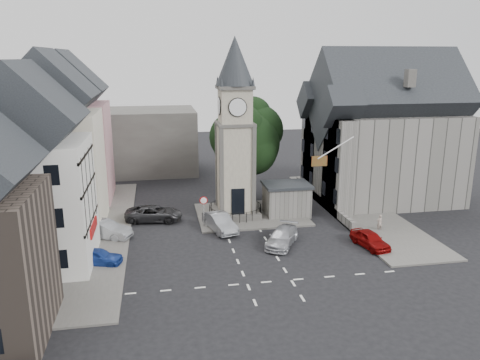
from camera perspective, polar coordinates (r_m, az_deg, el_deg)
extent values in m
plane|color=black|center=(36.66, 1.53, -8.46)|extent=(120.00, 120.00, 0.00)
cube|color=#595651|center=(41.91, -17.30, -6.01)|extent=(6.00, 30.00, 0.14)
cube|color=#595651|center=(47.37, 13.90, -3.37)|extent=(6.00, 26.00, 0.14)
cube|color=#595651|center=(44.23, 1.34, -4.21)|extent=(10.00, 8.00, 0.16)
cube|color=silver|center=(31.80, 3.59, -12.28)|extent=(20.00, 8.00, 0.01)
cube|color=#4C4944|center=(43.88, -0.59, -3.99)|extent=(4.20, 4.20, 0.70)
torus|color=black|center=(43.65, -0.59, -3.09)|extent=(4.86, 4.86, 0.06)
cube|color=gray|center=(42.68, -0.60, 1.55)|extent=(3.00, 3.00, 8.00)
cube|color=black|center=(42.04, -0.26, -2.62)|extent=(1.20, 0.25, 2.40)
cube|color=#4C4944|center=(41.95, -0.62, 6.87)|extent=(3.30, 3.30, 0.25)
cube|color=gray|center=(41.77, -0.62, 9.05)|extent=(2.70, 2.70, 3.20)
cylinder|color=white|center=(40.39, -0.29, 8.86)|extent=(1.50, 0.12, 1.50)
cube|color=#4C4944|center=(41.64, -0.63, 11.24)|extent=(3.10, 3.10, 0.30)
cone|color=black|center=(41.56, -0.64, 14.34)|extent=(3.40, 3.40, 4.20)
cube|color=slate|center=(44.11, 5.68, -2.53)|extent=(4.00, 3.00, 2.80)
cube|color=black|center=(43.68, 5.73, -0.59)|extent=(4.30, 3.30, 0.25)
cylinder|color=black|center=(48.41, 0.75, 0.09)|extent=(0.70, 0.70, 4.40)
cylinder|color=black|center=(40.84, -4.44, -4.15)|extent=(0.10, 0.10, 2.50)
cone|color=#A50C0C|center=(40.36, -4.46, -2.51)|extent=(0.70, 0.06, 0.70)
cone|color=white|center=(40.34, -4.46, -2.52)|extent=(0.54, 0.04, 0.54)
cube|color=#CC8C91|center=(50.61, -19.80, 3.11)|extent=(7.50, 7.00, 10.00)
cube|color=beige|center=(42.92, -21.47, 0.99)|extent=(7.50, 7.00, 10.00)
cube|color=silver|center=(35.49, -23.76, -2.81)|extent=(7.50, 7.00, 9.00)
cube|color=#4C4944|center=(62.07, -14.80, 4.56)|extent=(20.00, 10.00, 8.00)
cube|color=slate|center=(50.58, 17.00, 2.75)|extent=(14.00, 10.00, 9.00)
cube|color=slate|center=(44.91, 11.94, 1.63)|extent=(1.60, 4.40, 9.00)
cube|color=slate|center=(51.31, 9.04, 3.38)|extent=(1.60, 4.40, 9.00)
cube|color=slate|center=(47.98, 9.91, -2.44)|extent=(0.40, 16.00, 0.90)
cylinder|color=white|center=(40.56, 11.59, 3.87)|extent=(3.17, 0.10, 1.89)
plane|color=#B21414|center=(40.29, 9.66, 2.29)|extent=(1.40, 0.00, 1.40)
imported|color=navy|center=(35.42, -16.99, -8.92)|extent=(3.83, 2.36, 1.22)
imported|color=#92959A|center=(40.12, -16.20, -5.83)|extent=(4.76, 3.27, 1.49)
imported|color=#29292B|center=(43.22, -10.46, -4.04)|extent=(5.35, 2.95, 1.42)
imported|color=gray|center=(40.21, -2.47, -5.19)|extent=(2.77, 4.78, 1.49)
imported|color=#B0B2B9|center=(37.41, 5.16, -6.94)|extent=(3.90, 4.86, 1.32)
imported|color=#7D0706|center=(38.23, 15.57, -6.97)|extent=(2.27, 4.06, 1.30)
imported|color=#A69589|center=(41.84, 16.64, -5.02)|extent=(0.58, 0.42, 1.48)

